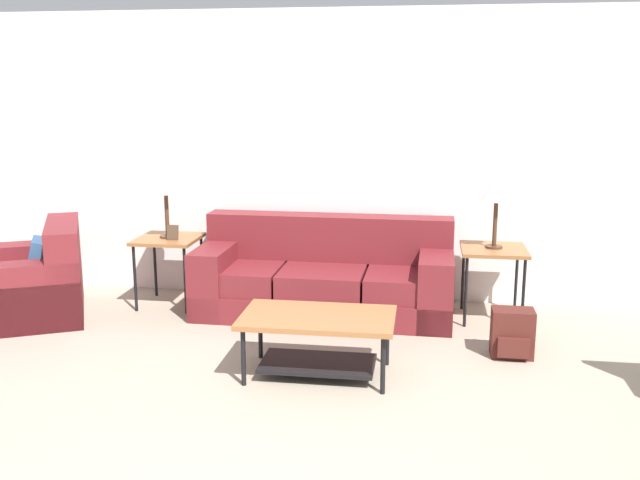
{
  "coord_description": "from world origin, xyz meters",
  "views": [
    {
      "loc": [
        0.8,
        -2.55,
        1.93
      ],
      "look_at": [
        0.04,
        2.61,
        0.8
      ],
      "focal_mm": 40.0,
      "sensor_mm": 36.0,
      "label": 1
    }
  ],
  "objects_px": {
    "table_lamp_left": "(165,183)",
    "backpack": "(512,334)",
    "coffee_table": "(318,331)",
    "side_table_left": "(168,244)",
    "couch": "(325,279)",
    "side_table_right": "(493,255)",
    "table_lamp_right": "(497,190)",
    "armchair": "(29,284)"
  },
  "relations": [
    {
      "from": "table_lamp_left",
      "to": "backpack",
      "type": "distance_m",
      "value": 3.17
    },
    {
      "from": "coffee_table",
      "to": "side_table_left",
      "type": "height_order",
      "value": "side_table_left"
    },
    {
      "from": "side_table_left",
      "to": "table_lamp_left",
      "type": "bearing_deg",
      "value": -73.3
    },
    {
      "from": "couch",
      "to": "side_table_left",
      "type": "distance_m",
      "value": 1.44
    },
    {
      "from": "side_table_left",
      "to": "couch",
      "type": "bearing_deg",
      "value": -1.77
    },
    {
      "from": "side_table_left",
      "to": "coffee_table",
      "type": "bearing_deg",
      "value": -41.85
    },
    {
      "from": "side_table_left",
      "to": "backpack",
      "type": "relative_size",
      "value": 1.75
    },
    {
      "from": "side_table_left",
      "to": "table_lamp_left",
      "type": "relative_size",
      "value": 1.0
    },
    {
      "from": "couch",
      "to": "table_lamp_left",
      "type": "bearing_deg",
      "value": 178.23
    },
    {
      "from": "coffee_table",
      "to": "table_lamp_left",
      "type": "relative_size",
      "value": 1.68
    },
    {
      "from": "table_lamp_left",
      "to": "side_table_left",
      "type": "bearing_deg",
      "value": 106.7
    },
    {
      "from": "side_table_left",
      "to": "side_table_right",
      "type": "distance_m",
      "value": 2.83
    },
    {
      "from": "side_table_right",
      "to": "table_lamp_left",
      "type": "relative_size",
      "value": 1.0
    },
    {
      "from": "table_lamp_right",
      "to": "side_table_right",
      "type": "bearing_deg",
      "value": 78.69
    },
    {
      "from": "side_table_right",
      "to": "table_lamp_right",
      "type": "distance_m",
      "value": 0.55
    },
    {
      "from": "coffee_table",
      "to": "side_table_right",
      "type": "distance_m",
      "value": 1.9
    },
    {
      "from": "couch",
      "to": "side_table_right",
      "type": "height_order",
      "value": "couch"
    },
    {
      "from": "couch",
      "to": "coffee_table",
      "type": "distance_m",
      "value": 1.36
    },
    {
      "from": "side_table_right",
      "to": "couch",
      "type": "bearing_deg",
      "value": -178.22
    },
    {
      "from": "side_table_right",
      "to": "side_table_left",
      "type": "bearing_deg",
      "value": 180.0
    },
    {
      "from": "couch",
      "to": "coffee_table",
      "type": "bearing_deg",
      "value": -83.93
    },
    {
      "from": "table_lamp_right",
      "to": "side_table_left",
      "type": "bearing_deg",
      "value": 180.0
    },
    {
      "from": "side_table_right",
      "to": "table_lamp_right",
      "type": "relative_size",
      "value": 1.0
    },
    {
      "from": "armchair",
      "to": "table_lamp_left",
      "type": "bearing_deg",
      "value": 25.91
    },
    {
      "from": "coffee_table",
      "to": "table_lamp_left",
      "type": "height_order",
      "value": "table_lamp_left"
    },
    {
      "from": "armchair",
      "to": "table_lamp_left",
      "type": "xyz_separation_m",
      "value": [
        1.06,
        0.51,
        0.81
      ]
    },
    {
      "from": "coffee_table",
      "to": "side_table_right",
      "type": "xyz_separation_m",
      "value": [
        1.27,
        1.39,
        0.24
      ]
    },
    {
      "from": "side_table_left",
      "to": "side_table_right",
      "type": "height_order",
      "value": "same"
    },
    {
      "from": "couch",
      "to": "side_table_right",
      "type": "distance_m",
      "value": 1.44
    },
    {
      "from": "table_lamp_right",
      "to": "coffee_table",
      "type": "bearing_deg",
      "value": -132.28
    },
    {
      "from": "armchair",
      "to": "table_lamp_left",
      "type": "distance_m",
      "value": 1.43
    },
    {
      "from": "side_table_left",
      "to": "table_lamp_right",
      "type": "distance_m",
      "value": 2.88
    },
    {
      "from": "table_lamp_right",
      "to": "armchair",
      "type": "bearing_deg",
      "value": -172.47
    },
    {
      "from": "side_table_left",
      "to": "side_table_right",
      "type": "xyz_separation_m",
      "value": [
        2.83,
        0.0,
        0.0
      ]
    },
    {
      "from": "armchair",
      "to": "table_lamp_right",
      "type": "distance_m",
      "value": 4.0
    },
    {
      "from": "side_table_right",
      "to": "table_lamp_left",
      "type": "height_order",
      "value": "table_lamp_left"
    },
    {
      "from": "armchair",
      "to": "coffee_table",
      "type": "relative_size",
      "value": 1.3
    },
    {
      "from": "armchair",
      "to": "coffee_table",
      "type": "xyz_separation_m",
      "value": [
        2.61,
        -0.88,
        0.03
      ]
    },
    {
      "from": "coffee_table",
      "to": "table_lamp_right",
      "type": "height_order",
      "value": "table_lamp_right"
    },
    {
      "from": "couch",
      "to": "side_table_right",
      "type": "bearing_deg",
      "value": 1.78
    },
    {
      "from": "couch",
      "to": "backpack",
      "type": "height_order",
      "value": "couch"
    },
    {
      "from": "table_lamp_right",
      "to": "table_lamp_left",
      "type": "bearing_deg",
      "value": 180.0
    }
  ]
}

